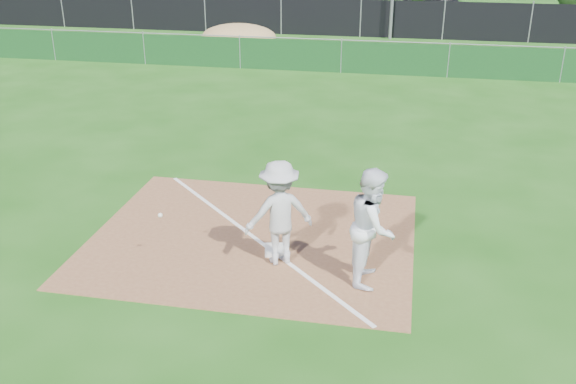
# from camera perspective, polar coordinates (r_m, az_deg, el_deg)

# --- Properties ---
(ground) EXTENTS (90.00, 90.00, 0.00)m
(ground) POSITION_cam_1_polar(r_m,az_deg,el_deg) (20.43, 3.03, 7.47)
(ground) COLOR #184C10
(ground) RESTS_ON ground
(infield_dirt) EXTENTS (6.00, 5.00, 0.02)m
(infield_dirt) POSITION_cam_1_polar(r_m,az_deg,el_deg) (12.18, -3.14, -4.03)
(infield_dirt) COLOR brown
(infield_dirt) RESTS_ON ground
(foul_line) EXTENTS (5.01, 5.01, 0.01)m
(foul_line) POSITION_cam_1_polar(r_m,az_deg,el_deg) (12.17, -3.14, -3.97)
(foul_line) COLOR white
(foul_line) RESTS_ON infield_dirt
(green_fence) EXTENTS (44.00, 0.05, 1.20)m
(green_fence) POSITION_cam_1_polar(r_m,az_deg,el_deg) (25.11, 4.75, 11.86)
(green_fence) COLOR #0F3715
(green_fence) RESTS_ON ground
(dirt_mound) EXTENTS (3.38, 2.60, 1.17)m
(dirt_mound) POSITION_cam_1_polar(r_m,az_deg,el_deg) (29.44, -4.40, 13.56)
(dirt_mound) COLOR #9C7B4B
(dirt_mound) RESTS_ON ground
(black_fence) EXTENTS (46.00, 0.04, 1.80)m
(black_fence) POSITION_cam_1_polar(r_m,az_deg,el_deg) (32.91, 6.47, 15.09)
(black_fence) COLOR black
(black_fence) RESTS_ON ground
(parking_lot) EXTENTS (46.00, 9.00, 0.01)m
(parking_lot) POSITION_cam_1_polar(r_m,az_deg,el_deg) (37.97, 7.11, 14.81)
(parking_lot) COLOR black
(parking_lot) RESTS_ON ground
(first_base) EXTENTS (0.49, 0.49, 0.09)m
(first_base) POSITION_cam_1_polar(r_m,az_deg,el_deg) (11.61, -1.05, -5.17)
(first_base) COLOR silver
(first_base) RESTS_ON infield_dirt
(play_at_first) EXTENTS (2.73, 1.19, 1.87)m
(play_at_first) POSITION_cam_1_polar(r_m,az_deg,el_deg) (10.92, -0.78, -1.87)
(play_at_first) COLOR silver
(play_at_first) RESTS_ON infield_dirt
(runner) EXTENTS (0.78, 0.99, 1.98)m
(runner) POSITION_cam_1_polar(r_m,az_deg,el_deg) (10.47, 7.55, -3.02)
(runner) COLOR white
(runner) RESTS_ON ground
(car_left) EXTENTS (5.05, 3.62, 1.60)m
(car_left) POSITION_cam_1_polar(r_m,az_deg,el_deg) (37.78, -2.96, 16.14)
(car_left) COLOR #A0A2A7
(car_left) RESTS_ON parking_lot
(car_mid) EXTENTS (5.05, 2.08, 1.63)m
(car_mid) POSITION_cam_1_polar(r_m,az_deg,el_deg) (37.24, 3.34, 16.05)
(car_mid) COLOR black
(car_mid) RESTS_ON parking_lot
(car_right) EXTENTS (5.21, 3.03, 1.42)m
(car_right) POSITION_cam_1_polar(r_m,az_deg,el_deg) (37.44, 14.19, 15.28)
(car_right) COLOR black
(car_right) RESTS_ON parking_lot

